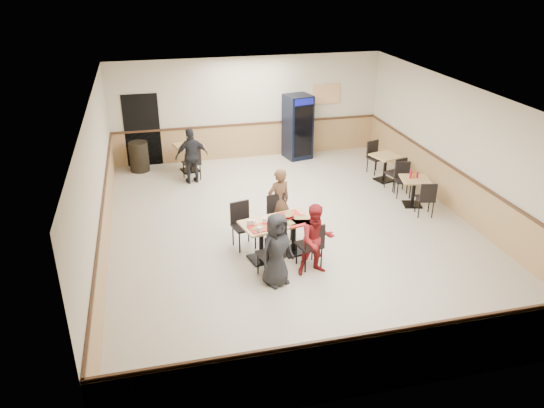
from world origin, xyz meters
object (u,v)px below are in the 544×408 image
object	(u,v)px
diner_woman_left	(277,250)
side_table_far	(385,164)
diner_woman_right	(316,240)
back_table	(189,154)
lone_diner	(192,156)
side_table_near	(414,188)
trash_bin	(139,157)
diner_man_opposite	(279,201)
pepsi_cooler	(298,127)
main_table	(278,233)

from	to	relation	value
diner_woman_left	side_table_far	distance (m)	5.85
side_table_far	diner_woman_right	bearing A→B (deg)	-129.07
back_table	diner_woman_left	bearing A→B (deg)	-80.86
lone_diner	back_table	xyz separation A→B (m)	(0.00, 0.88, -0.24)
side_table_near	trash_bin	bearing A→B (deg)	148.36
back_table	trash_bin	size ratio (longest dim) A/B	1.04
diner_man_opposite	trash_bin	size ratio (longest dim) A/B	1.77
diner_woman_right	trash_bin	size ratio (longest dim) A/B	1.68
pepsi_cooler	trash_bin	distance (m)	4.70
back_table	diner_woman_right	bearing A→B (deg)	-73.20
main_table	diner_man_opposite	world-z (taller)	diner_man_opposite
diner_woman_right	diner_man_opposite	xyz separation A→B (m)	(-0.28, 1.76, 0.04)
diner_man_opposite	trash_bin	bearing A→B (deg)	-75.08
diner_man_opposite	side_table_near	size ratio (longest dim) A/B	1.90
main_table	lone_diner	xyz separation A→B (m)	(-1.26, 4.33, 0.23)
diner_woman_right	pepsi_cooler	bearing A→B (deg)	74.80
diner_woman_right	side_table_near	world-z (taller)	diner_woman_right
trash_bin	back_table	bearing A→B (deg)	-14.24
diner_man_opposite	back_table	world-z (taller)	diner_man_opposite
side_table_far	lone_diner	bearing A→B (deg)	167.76
side_table_far	pepsi_cooler	size ratio (longest dim) A/B	0.44
diner_woman_right	side_table_far	xyz separation A→B (m)	(3.26, 4.02, -0.23)
diner_woman_left	diner_man_opposite	distance (m)	2.01
side_table_near	side_table_far	xyz separation A→B (m)	(0.00, 1.64, 0.02)
diner_woman_left	lone_diner	distance (m)	5.39
side_table_far	trash_bin	size ratio (longest dim) A/B	1.00
lone_diner	side_table_far	bearing A→B (deg)	157.93
main_table	diner_woman_right	size ratio (longest dim) A/B	1.11
diner_woman_left	side_table_near	bearing A→B (deg)	7.76
diner_woman_left	diner_woman_right	world-z (taller)	diner_woman_right
main_table	diner_woman_left	distance (m)	1.02
lone_diner	pepsi_cooler	size ratio (longest dim) A/B	0.79
diner_woman_right	lone_diner	distance (m)	5.43
main_table	diner_man_opposite	bearing A→B (deg)	62.10
side_table_far	trash_bin	distance (m)	6.86
diner_man_opposite	trash_bin	xyz separation A→B (m)	(-2.91, 4.59, -0.33)
main_table	trash_bin	xyz separation A→B (m)	(-2.64, 5.56, -0.10)
back_table	side_table_far	bearing A→B (deg)	-21.34
diner_woman_left	side_table_far	world-z (taller)	diner_woman_left
lone_diner	side_table_far	distance (m)	5.20
back_table	trash_bin	bearing A→B (deg)	165.76
trash_bin	pepsi_cooler	bearing A→B (deg)	0.53
diner_man_opposite	side_table_near	bearing A→B (deg)	172.42
main_table	lone_diner	world-z (taller)	lone_diner
diner_woman_right	trash_bin	world-z (taller)	diner_woman_right
diner_woman_left	side_table_near	xyz separation A→B (m)	(4.07, 2.55, -0.24)
main_table	side_table_near	xyz separation A→B (m)	(3.81, 1.58, -0.05)
pepsi_cooler	trash_bin	world-z (taller)	pepsi_cooler
lone_diner	pepsi_cooler	xyz separation A→B (m)	(3.29, 1.27, 0.20)
main_table	pepsi_cooler	distance (m)	5.97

